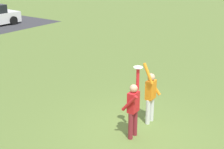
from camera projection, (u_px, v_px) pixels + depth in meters
name	position (u px, v px, depth m)	size (l,w,h in m)	color
ground_plane	(136.00, 131.00, 9.97)	(120.00, 120.00, 0.00)	olive
person_catcher	(133.00, 106.00, 9.30)	(0.55, 0.49, 2.08)	maroon
person_defender	(151.00, 94.00, 10.16)	(0.55, 0.49, 2.04)	silver
frisbee_disc	(138.00, 67.00, 9.10)	(0.26, 0.26, 0.02)	white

